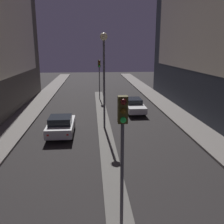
# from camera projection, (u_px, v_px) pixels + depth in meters

# --- Properties ---
(median_strip) EXTENTS (1.10, 32.85, 0.12)m
(median_strip) POSITION_uv_depth(u_px,v_px,m) (104.00, 124.00, 21.90)
(median_strip) COLOR #56544F
(median_strip) RESTS_ON ground
(traffic_light_near) EXTENTS (0.32, 0.42, 4.99)m
(traffic_light_near) POSITION_uv_depth(u_px,v_px,m) (123.00, 136.00, 8.28)
(traffic_light_near) COLOR #4C4C51
(traffic_light_near) RESTS_ON median_strip
(traffic_light_mid) EXTENTS (0.32, 0.42, 4.99)m
(traffic_light_mid) POSITION_uv_depth(u_px,v_px,m) (99.00, 71.00, 31.62)
(traffic_light_mid) COLOR #4C4C51
(traffic_light_mid) RESTS_ON median_strip
(street_lamp) EXTENTS (0.58, 0.58, 7.60)m
(street_lamp) POSITION_uv_depth(u_px,v_px,m) (104.00, 60.00, 19.46)
(street_lamp) COLOR #4C4C51
(street_lamp) RESTS_ON median_strip
(car_left_lane) EXTENTS (1.94, 4.13, 1.55)m
(car_left_lane) POSITION_uv_depth(u_px,v_px,m) (61.00, 125.00, 19.27)
(car_left_lane) COLOR silver
(car_left_lane) RESTS_ON ground
(car_right_lane) EXTENTS (1.78, 4.80, 1.39)m
(car_right_lane) POSITION_uv_depth(u_px,v_px,m) (134.00, 105.00, 26.28)
(car_right_lane) COLOR silver
(car_right_lane) RESTS_ON ground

